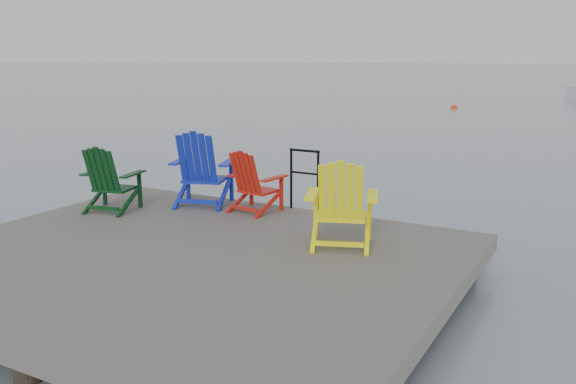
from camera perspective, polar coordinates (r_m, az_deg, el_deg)
The scene contains 8 objects.
ground at distance 7.32m, azimuth -9.28°, elevation -9.39°, with size 400.00×400.00×0.00m, color slate.
dock at distance 7.19m, azimuth -9.38°, elevation -6.82°, with size 6.00×5.00×1.40m.
handrail at distance 8.88m, azimuth 1.55°, elevation 1.73°, with size 0.48×0.04×0.90m.
chair_green at distance 9.18m, azimuth -16.37°, elevation 1.20°, with size 0.87×0.82×0.96m.
chair_blue at distance 9.24m, azimuth -8.08°, elevation 2.22°, with size 1.07×1.02×1.13m.
chair_red at distance 8.78m, azimuth -3.27°, elevation 1.01°, with size 0.78×0.73×0.90m.
chair_yellow at distance 7.17m, azimuth 5.02°, elevation -1.05°, with size 1.02×0.97×1.06m.
buoy_b at distance 33.29m, azimuth 15.29°, elevation 7.56°, with size 0.38×0.38×0.38m, color red.
Camera 1 is at (4.25, -5.29, 2.73)m, focal length 38.00 mm.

